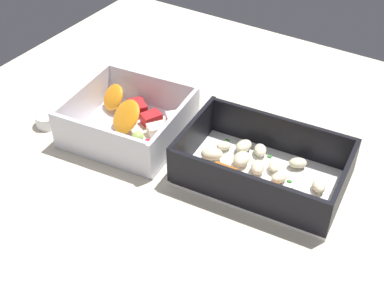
{
  "coord_description": "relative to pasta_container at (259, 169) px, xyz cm",
  "views": [
    {
      "loc": [
        -30.85,
        47.21,
        49.13
      ],
      "look_at": [
        -1.33,
        -0.0,
        4.0
      ],
      "focal_mm": 48.82,
      "sensor_mm": 36.0,
      "label": 1
    }
  ],
  "objects": [
    {
      "name": "paper_cup_liner",
      "position": [
        32.12,
        6.02,
        -0.9
      ],
      "size": [
        3.46,
        3.46,
        1.92
      ],
      "primitive_type": "cylinder",
      "color": "white",
      "rests_on": "table_surface"
    },
    {
      "name": "table_surface",
      "position": [
        11.4,
        0.5,
        -2.86
      ],
      "size": [
        80.0,
        80.0,
        2.0
      ],
      "primitive_type": "cube",
      "color": "beige",
      "rests_on": "ground"
    },
    {
      "name": "fruit_bowl",
      "position": [
        20.28,
        0.95,
        0.19
      ],
      "size": [
        17.45,
        16.64,
        5.97
      ],
      "rotation": [
        0.0,
        0.0,
        0.11
      ],
      "color": "white",
      "rests_on": "table_surface"
    },
    {
      "name": "pasta_container",
      "position": [
        0.0,
        0.0,
        0.0
      ],
      "size": [
        22.22,
        14.94,
        5.98
      ],
      "rotation": [
        0.0,
        0.0,
        0.08
      ],
      "color": "white",
      "rests_on": "table_surface"
    }
  ]
}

